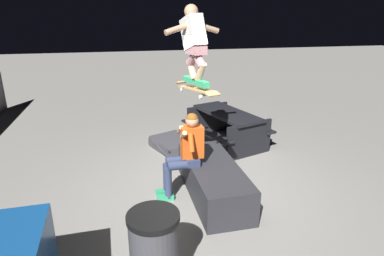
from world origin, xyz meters
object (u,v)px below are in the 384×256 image
Objects in this scene: person_sitting_on_ledge at (185,151)px; picnic_table_back at (227,123)px; skater_airborne at (194,41)px; kicker_ramp at (174,147)px; skateboard at (196,89)px; ledge_box_main at (213,180)px; trash_bin at (155,250)px.

person_sitting_on_ledge reaches higher than picnic_table_back.
skater_airborne is 0.99× the size of kicker_ramp.
skateboard is (0.08, -0.19, 0.95)m from person_sitting_on_ledge.
skateboard reaches higher than kicker_ramp.
ledge_box_main is 1.88× the size of skateboard.
trash_bin is at bearing 155.41° from skateboard.
person_sitting_on_ledge is 2.04m from kicker_ramp.
trash_bin is (-1.77, 0.66, -0.33)m from person_sitting_on_ledge.
picnic_table_back reaches higher than kicker_ramp.
skater_airborne is at bearing 47.50° from ledge_box_main.
skater_airborne is 1.27× the size of trash_bin.
skater_airborne is 2.95m from kicker_ramp.
skateboard is at bearing 52.59° from ledge_box_main.
ledge_box_main is 1.49m from skateboard.
kicker_ramp is (1.82, 0.09, -1.67)m from skateboard.
skater_airborne reaches higher than trash_bin.
skater_airborne is at bearing -177.60° from kicker_ramp.
person_sitting_on_ledge is 1.92m from trash_bin.
picnic_table_back is at bearing -30.63° from skateboard.
skater_airborne is (0.24, 0.27, 2.14)m from ledge_box_main.
skater_airborne reaches higher than kicker_ramp.
person_sitting_on_ledge is (0.11, 0.44, 0.51)m from ledge_box_main.
person_sitting_on_ledge is 0.97m from skateboard.
picnic_table_back is at bearing -22.60° from ledge_box_main.
skateboard is 0.92× the size of skater_airborne.
skater_airborne is 2.86m from picnic_table_back.
picnic_table_back reaches higher than ledge_box_main.
person_sitting_on_ledge is 1.34× the size of skateboard.
person_sitting_on_ledge is at bearing 146.46° from picnic_table_back.
skateboard is 2.41m from trash_bin.
trash_bin is (-1.91, 0.83, -1.97)m from skater_airborne.
trash_bin is at bearing 159.54° from person_sitting_on_ledge.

